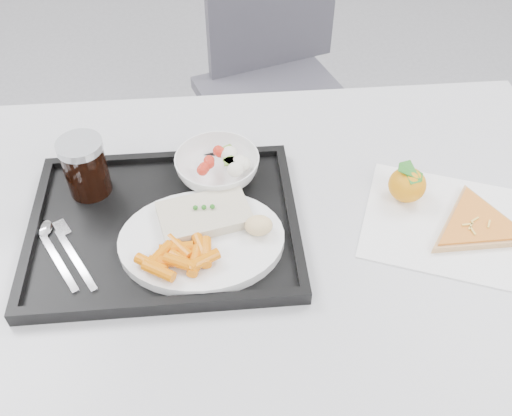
# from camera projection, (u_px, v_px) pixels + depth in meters

# --- Properties ---
(table) EXTENTS (1.20, 0.80, 0.75)m
(table) POSITION_uv_depth(u_px,v_px,m) (262.00, 252.00, 1.03)
(table) COLOR silver
(table) RESTS_ON ground
(chair) EXTENTS (0.53, 0.53, 0.93)m
(chair) POSITION_uv_depth(u_px,v_px,m) (275.00, 64.00, 1.74)
(chair) COLOR #3C3B44
(chair) RESTS_ON ground
(tray) EXTENTS (0.45, 0.35, 0.03)m
(tray) POSITION_uv_depth(u_px,v_px,m) (165.00, 226.00, 0.97)
(tray) COLOR black
(tray) RESTS_ON table
(dinner_plate) EXTENTS (0.27, 0.27, 0.02)m
(dinner_plate) POSITION_uv_depth(u_px,v_px,m) (202.00, 240.00, 0.93)
(dinner_plate) COLOR white
(dinner_plate) RESTS_ON tray
(fish_fillet) EXTENTS (0.16, 0.12, 0.03)m
(fish_fillet) POSITION_uv_depth(u_px,v_px,m) (204.00, 215.00, 0.94)
(fish_fillet) COLOR beige
(fish_fillet) RESTS_ON dinner_plate
(bread_roll) EXTENTS (0.05, 0.04, 0.03)m
(bread_roll) POSITION_uv_depth(u_px,v_px,m) (259.00, 225.00, 0.92)
(bread_roll) COLOR #D6B680
(bread_roll) RESTS_ON dinner_plate
(salad_bowl) EXTENTS (0.15, 0.15, 0.05)m
(salad_bowl) POSITION_uv_depth(u_px,v_px,m) (217.00, 167.00, 1.03)
(salad_bowl) COLOR white
(salad_bowl) RESTS_ON tray
(cola_glass) EXTENTS (0.08, 0.08, 0.11)m
(cola_glass) POSITION_uv_depth(u_px,v_px,m) (85.00, 166.00, 0.98)
(cola_glass) COLOR black
(cola_glass) RESTS_ON tray
(cutlery) EXTENTS (0.12, 0.16, 0.01)m
(cutlery) POSITION_uv_depth(u_px,v_px,m) (59.00, 246.00, 0.93)
(cutlery) COLOR silver
(cutlery) RESTS_ON tray
(napkin) EXTENTS (0.32, 0.32, 0.00)m
(napkin) POSITION_uv_depth(u_px,v_px,m) (438.00, 222.00, 0.99)
(napkin) COLOR white
(napkin) RESTS_ON table
(tangerine) EXTENTS (0.08, 0.08, 0.07)m
(tangerine) POSITION_uv_depth(u_px,v_px,m) (407.00, 185.00, 1.00)
(tangerine) COLOR orange
(tangerine) RESTS_ON napkin
(pizza_slice) EXTENTS (0.29, 0.29, 0.02)m
(pizza_slice) POSITION_uv_depth(u_px,v_px,m) (477.00, 225.00, 0.97)
(pizza_slice) COLOR #E4A76F
(pizza_slice) RESTS_ON napkin
(carrot_pile) EXTENTS (0.13, 0.10, 0.02)m
(carrot_pile) POSITION_uv_depth(u_px,v_px,m) (180.00, 258.00, 0.87)
(carrot_pile) COLOR orange
(carrot_pile) RESTS_ON dinner_plate
(salad_contents) EXTENTS (0.10, 0.08, 0.02)m
(salad_contents) POSITION_uv_depth(u_px,v_px,m) (227.00, 161.00, 1.03)
(salad_contents) COLOR red
(salad_contents) RESTS_ON salad_bowl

